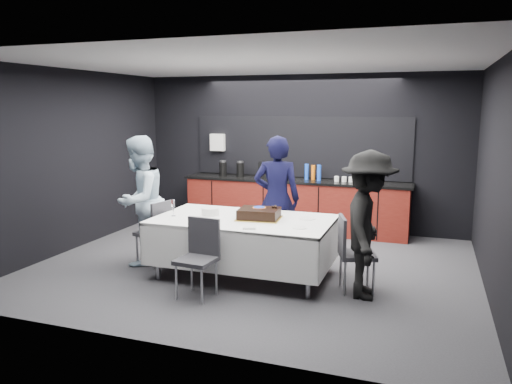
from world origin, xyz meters
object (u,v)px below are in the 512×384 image
(cake_assembly, at_px, (259,214))
(chair_left, at_px, (158,228))
(plate_stack, at_px, (210,211))
(chair_right, at_px, (351,248))
(chair_near, at_px, (200,252))
(party_table, at_px, (243,229))
(person_right, at_px, (368,225))
(person_center, at_px, (277,199))
(champagne_flute, at_px, (173,204))
(person_left, at_px, (140,201))

(cake_assembly, relative_size, chair_left, 0.64)
(plate_stack, relative_size, chair_left, 0.26)
(chair_right, xyz_separation_m, chair_near, (-1.67, -0.74, 0.00))
(party_table, xyz_separation_m, person_right, (1.64, -0.22, 0.23))
(chair_left, distance_m, chair_right, 2.74)
(person_center, bearing_deg, champagne_flute, 27.71)
(person_right, bearing_deg, chair_right, 54.27)
(party_table, xyz_separation_m, chair_left, (-1.31, 0.02, -0.11))
(party_table, bearing_deg, plate_stack, 174.51)
(chair_near, distance_m, person_right, 2.00)
(plate_stack, distance_m, chair_near, 0.96)
(chair_left, distance_m, person_right, 2.97)
(person_center, relative_size, person_left, 1.00)
(chair_left, xyz_separation_m, chair_near, (1.07, -0.85, 0.00))
(plate_stack, distance_m, chair_right, 1.95)
(plate_stack, xyz_separation_m, person_right, (2.13, -0.26, 0.04))
(champagne_flute, relative_size, chair_left, 0.24)
(chair_right, relative_size, chair_near, 1.00)
(person_right, bearing_deg, chair_near, 104.17)
(chair_left, distance_m, chair_near, 1.37)
(plate_stack, relative_size, person_center, 0.13)
(chair_left, relative_size, chair_right, 1.00)
(cake_assembly, distance_m, person_left, 1.79)
(plate_stack, bearing_deg, party_table, -5.49)
(chair_right, xyz_separation_m, person_right, (0.21, -0.13, 0.33))
(cake_assembly, xyz_separation_m, chair_left, (-1.51, -0.02, -0.31))
(party_table, relative_size, plate_stack, 9.79)
(cake_assembly, height_order, person_left, person_left)
(chair_left, xyz_separation_m, person_center, (1.52, 0.77, 0.38))
(party_table, distance_m, chair_near, 0.87)
(cake_assembly, relative_size, person_left, 0.32)
(person_center, bearing_deg, party_table, 62.15)
(person_center, distance_m, person_left, 1.96)
(cake_assembly, bearing_deg, person_right, -10.23)
(chair_right, bearing_deg, chair_near, -155.99)
(party_table, relative_size, chair_right, 2.51)
(person_center, bearing_deg, chair_right, 131.27)
(party_table, bearing_deg, chair_near, -106.01)
(chair_near, height_order, person_right, person_right)
(champagne_flute, relative_size, person_left, 0.12)
(person_center, distance_m, person_right, 1.74)
(champagne_flute, distance_m, person_right, 2.57)
(party_table, xyz_separation_m, champagne_flute, (-0.93, -0.18, 0.30))
(chair_left, distance_m, person_left, 0.47)
(chair_left, relative_size, person_center, 0.51)
(party_table, relative_size, person_left, 1.27)
(chair_near, bearing_deg, plate_stack, 106.35)
(person_left, bearing_deg, champagne_flute, 71.78)
(cake_assembly, bearing_deg, person_center, 89.34)
(chair_near, bearing_deg, champagne_flute, 137.05)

